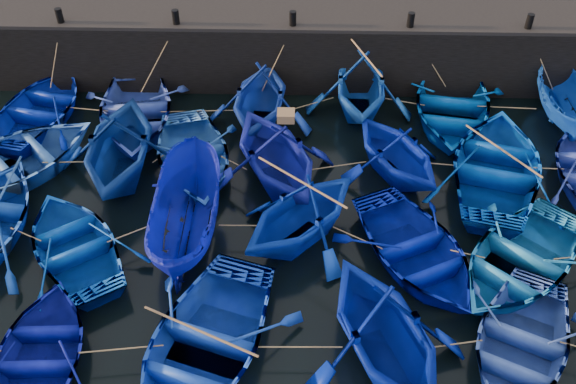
{
  "coord_description": "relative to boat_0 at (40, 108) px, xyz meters",
  "views": [
    {
      "loc": [
        0.35,
        -10.48,
        13.13
      ],
      "look_at": [
        0.0,
        3.2,
        0.7
      ],
      "focal_mm": 40.0,
      "sensor_mm": 36.0,
      "label": 1
    }
  ],
  "objects": [
    {
      "name": "boat_10",
      "position": [
        11.87,
        -2.67,
        0.51
      ],
      "size": [
        4.81,
        5.01,
        2.04
      ],
      "primitive_type": "imported",
      "rotation": [
        0.0,
        0.0,
        3.66
      ],
      "color": "#031BAA",
      "rests_on": "ground"
    },
    {
      "name": "bollard_4",
      "position": [
        16.61,
        2.12,
        2.36
      ],
      "size": [
        0.24,
        0.24,
        0.5
      ],
      "primitive_type": "cylinder",
      "color": "black",
      "rests_on": "quay_top"
    },
    {
      "name": "boat_23",
      "position": [
        10.9,
        -9.41,
        0.69
      ],
      "size": [
        5.35,
        5.69,
        2.39
      ],
      "primitive_type": "imported",
      "rotation": [
        0.0,
        0.0,
        0.39
      ],
      "color": "#001790",
      "rests_on": "ground"
    },
    {
      "name": "boat_6",
      "position": [
        0.1,
        -2.97,
        0.06
      ],
      "size": [
        6.64,
        6.61,
        1.13
      ],
      "primitive_type": "imported",
      "rotation": [
        0.0,
        0.0,
        2.34
      ],
      "color": "blue",
      "rests_on": "ground"
    },
    {
      "name": "wooden_crate",
      "position": [
        8.52,
        -3.13,
        2.06
      ],
      "size": [
        0.5,
        0.46,
        0.26
      ],
      "primitive_type": "cube",
      "color": "olive",
      "rests_on": "boat_9"
    },
    {
      "name": "boat_11",
      "position": [
        14.98,
        -2.82,
        0.08
      ],
      "size": [
        5.39,
        6.53,
        1.17
      ],
      "primitive_type": "imported",
      "rotation": [
        0.0,
        0.0,
        2.88
      ],
      "color": "#00389D",
      "rests_on": "ground"
    },
    {
      "name": "loose_oars",
      "position": [
        10.42,
        -4.25,
        1.2
      ],
      "size": [
        10.49,
        12.37,
        1.22
      ],
      "color": "#99724C",
      "rests_on": "ground"
    },
    {
      "name": "bollard_3",
      "position": [
        12.61,
        2.12,
        2.36
      ],
      "size": [
        0.24,
        0.24,
        0.5
      ],
      "primitive_type": "cylinder",
      "color": "black",
      "rests_on": "quay_top"
    },
    {
      "name": "boat_3",
      "position": [
        10.96,
        0.82,
        0.63
      ],
      "size": [
        3.88,
        4.45,
        2.27
      ],
      "primitive_type": "imported",
      "rotation": [
        0.0,
        0.0,
        -0.04
      ],
      "color": "blue",
      "rests_on": "ground"
    },
    {
      "name": "boat_8",
      "position": [
        5.57,
        -2.52,
        -0.01
      ],
      "size": [
        4.58,
        5.51,
        0.99
      ],
      "primitive_type": "imported",
      "rotation": [
        0.0,
        0.0,
        0.28
      ],
      "color": "blue",
      "rests_on": "ground"
    },
    {
      "name": "bollard_0",
      "position": [
        0.61,
        2.12,
        2.36
      ],
      "size": [
        0.24,
        0.24,
        0.5
      ],
      "primitive_type": "cylinder",
      "color": "black",
      "rests_on": "quay_top"
    },
    {
      "name": "boat_9",
      "position": [
        8.22,
        -3.13,
        0.71
      ],
      "size": [
        5.58,
        5.88,
        2.43
      ],
      "primitive_type": "imported",
      "rotation": [
        0.0,
        0.0,
        3.58
      ],
      "color": "#0E188E",
      "rests_on": "ground"
    },
    {
      "name": "boat_18",
      "position": [
        14.74,
        -6.56,
        0.01
      ],
      "size": [
        5.93,
        6.06,
        1.03
      ],
      "primitive_type": "imported",
      "rotation": [
        0.0,
        0.0,
        -0.72
      ],
      "color": "#1269B9",
      "rests_on": "ground"
    },
    {
      "name": "boat_2",
      "position": [
        7.55,
        -0.03,
        0.6
      ],
      "size": [
        4.09,
        4.6,
        2.22
      ],
      "primitive_type": "imported",
      "rotation": [
        0.0,
        0.0,
        -0.11
      ],
      "color": "#113298",
      "rests_on": "ground"
    },
    {
      "name": "boat_16",
      "position": [
        8.98,
        -5.52,
        0.57
      ],
      "size": [
        5.4,
        5.42,
        2.16
      ],
      "primitive_type": "imported",
      "rotation": [
        0.0,
        0.0,
        -0.76
      ],
      "color": "#062FCA",
      "rests_on": "ground"
    },
    {
      "name": "boat_4",
      "position": [
        14.09,
        0.43,
        0.05
      ],
      "size": [
        4.78,
        6.02,
        1.12
      ],
      "primitive_type": "imported",
      "rotation": [
        0.0,
        0.0,
        -0.18
      ],
      "color": "#004397",
      "rests_on": "ground"
    },
    {
      "name": "mooring_ropes",
      "position": [
        8.93,
        -2.62,
        0.36
      ],
      "size": [
        17.9,
        11.78,
        2.1
      ],
      "color": "tan",
      "rests_on": "ground"
    },
    {
      "name": "boat_0",
      "position": [
        0.0,
        0.0,
        0.0
      ],
      "size": [
        4.38,
        5.47,
        1.01
      ],
      "primitive_type": "imported",
      "rotation": [
        0.0,
        0.0,
        2.95
      ],
      "color": "#00188D",
      "rests_on": "ground"
    },
    {
      "name": "boat_5",
      "position": [
        17.86,
        0.32,
        0.27
      ],
      "size": [
        1.64,
        4.08,
        1.56
      ],
      "primitive_type": "imported",
      "rotation": [
        0.0,
        0.0,
        -0.03
      ],
      "color": "blue",
      "rests_on": "ground"
    },
    {
      "name": "bollard_1",
      "position": [
        4.61,
        2.12,
        2.36
      ],
      "size": [
        0.24,
        0.24,
        0.5
      ],
      "primitive_type": "cylinder",
      "color": "black",
      "rests_on": "quay_top"
    },
    {
      "name": "boat_17",
      "position": [
        12.08,
        -6.31,
        -0.01
      ],
      "size": [
        5.16,
        5.78,
        0.99
      ],
      "primitive_type": "imported",
      "rotation": [
        0.0,
        0.0,
        0.46
      ],
      "color": "#001197",
      "rests_on": "ground"
    },
    {
      "name": "boat_22",
      "position": [
        6.75,
        -9.47,
        0.05
      ],
      "size": [
        5.28,
        6.26,
        1.11
      ],
      "primitive_type": "imported",
      "rotation": [
        0.0,
        0.0,
        -0.31
      ],
      "color": "#0F38CC",
      "rests_on": "ground"
    },
    {
      "name": "ground",
      "position": [
        8.61,
        -7.48,
        -0.51
      ],
      "size": [
        120.0,
        120.0,
        0.0
      ],
      "primitive_type": "plane",
      "color": "black",
      "rests_on": "ground"
    },
    {
      "name": "quay_wall",
      "position": [
        8.61,
        3.02,
        0.74
      ],
      "size": [
        26.0,
        2.5,
        2.5
      ],
      "primitive_type": "cube",
      "color": "black",
      "rests_on": "ground"
    },
    {
      "name": "boat_14",
      "position": [
        2.89,
        -6.25,
        -0.05
      ],
      "size": [
        5.12,
        5.44,
        0.92
      ],
      "primitive_type": "imported",
      "rotation": [
        0.0,
        0.0,
        3.74
      ],
      "color": "#033BA7",
      "rests_on": "ground"
    },
    {
      "name": "boat_15",
      "position": [
        5.82,
        -5.54,
        0.42
      ],
      "size": [
        1.85,
        4.82,
        1.86
      ],
      "primitive_type": "imported",
      "rotation": [
        0.0,
        0.0,
        3.13
      ],
      "color": "#0B1499",
      "rests_on": "ground"
    },
    {
      "name": "boat_24",
      "position": [
        14.16,
        -9.14,
        -0.05
      ],
      "size": [
        4.79,
        5.38,
        0.92
      ],
      "primitive_type": "imported",
      "rotation": [
        0.0,
        0.0,
        -0.45
      ],
      "color": "blue",
      "rests_on": "ground"
    },
    {
      "name": "bollard_2",
      "position": [
        8.61,
        2.12,
        2.36
      ],
      "size": [
        0.24,
        0.24,
        0.5
      ],
      "primitive_type": "cylinder",
      "color": "black",
      "rests_on": "quay_top"
    },
    {
      "name": "quay_top",
      "position": [
        8.61,
        3.02,
        2.05
      ],
      "size": [
        26.0,
        2.5,
        0.12
      ],
      "primitive_type": "cube",
      "color": "black",
      "rests_on": "quay_wall"
    },
    {
      "name": "boat_1",
      "position": [
        3.28,
        -0.19,
        0.03
      ],
      "size": [
        4.52,
        5.74,
        1.08
      ],
      "primitive_type": "imported",
      "rotation": [
        0.0,
        0.0,
        0.16
      ],
      "color": "#3048BA",
      "rests_on": "ground"
    },
    {
      "name": "boat_21",
      "position": [
        3.05,
        -9.72,
        -0.07
      ],
      "size": [
        3.27,
        4.41,
        0.88
      ],
      "primitive_type": "imported",
      "rotation": [
        0.0,
        0.0,
        3.2
      ],
      "color": "#050C83",
      "rests_on": "ground"
    },
    {
      "name": "boat_7",
      "position": [
        3.5,
        -2.88,
        0.75
      ],
      "size": [
        4.25,
        4.89,
        2.52
      ],
      "primitive_type": "imported",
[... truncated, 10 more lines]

